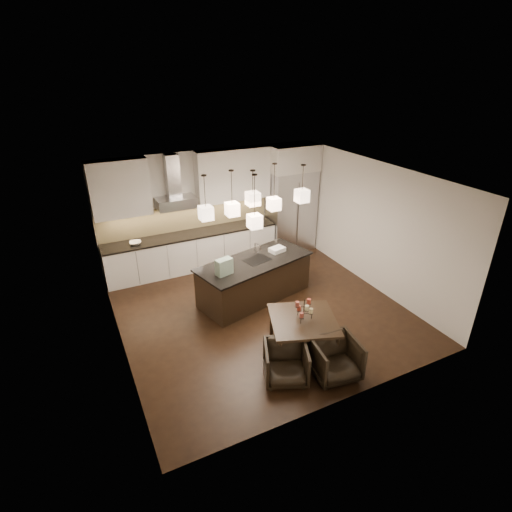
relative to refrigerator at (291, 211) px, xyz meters
name	(u,v)px	position (x,y,z in m)	size (l,w,h in m)	color
floor	(260,310)	(-2.10, -2.38, -1.08)	(5.50, 5.50, 0.02)	black
ceiling	(261,176)	(-2.10, -2.38, 1.73)	(5.50, 5.50, 0.02)	white
wall_back	(211,207)	(-2.10, 0.38, 0.32)	(5.50, 0.02, 2.80)	silver
wall_front	(352,325)	(-2.10, -5.14, 0.32)	(5.50, 0.02, 2.80)	silver
wall_left	(111,279)	(-4.86, -2.38, 0.32)	(0.02, 5.50, 2.80)	silver
wall_right	(373,225)	(0.66, -2.38, 0.32)	(0.02, 5.50, 2.80)	silver
refrigerator	(291,211)	(0.00, 0.00, 0.00)	(1.20, 0.72, 2.15)	#B7B7BA
fridge_panel	(293,158)	(0.00, 0.00, 1.40)	(1.26, 0.72, 0.65)	silver
lower_cabinets	(193,251)	(-2.73, 0.05, -0.64)	(4.21, 0.62, 0.88)	silver
countertop	(192,234)	(-2.73, 0.05, -0.17)	(4.21, 0.66, 0.04)	black
backsplash	(187,217)	(-2.73, 0.35, 0.16)	(4.21, 0.02, 0.63)	tan
upper_cab_left	(120,189)	(-4.20, 0.19, 1.10)	(1.25, 0.35, 1.25)	silver
upper_cab_right	(233,175)	(-1.55, 0.19, 1.10)	(1.86, 0.35, 1.25)	silver
hood_canopy	(176,203)	(-3.03, 0.10, 0.65)	(0.90, 0.52, 0.24)	#B7B7BA
hood_chimney	(172,176)	(-3.03, 0.21, 1.24)	(0.30, 0.28, 0.96)	#B7B7BA
fruit_bowl	(135,243)	(-4.07, 0.00, -0.12)	(0.26, 0.26, 0.06)	silver
island_body	(254,280)	(-1.99, -1.87, -0.65)	(2.40, 0.96, 0.85)	black
island_top	(254,261)	(-1.99, -1.87, -0.21)	(2.48, 1.04, 0.04)	black
faucet	(255,250)	(-1.92, -1.76, -0.01)	(0.10, 0.23, 0.37)	silver
tote_bag	(224,267)	(-2.77, -2.15, -0.03)	(0.33, 0.17, 0.33)	#245A31
food_container	(277,250)	(-1.35, -1.69, -0.14)	(0.33, 0.23, 0.10)	silver
dining_table	(302,335)	(-2.02, -3.86, -0.74)	(1.11, 1.11, 0.66)	black
candelabra	(304,309)	(-2.02, -3.86, -0.22)	(0.32, 0.32, 0.39)	black
candle_a	(311,311)	(-1.90, -3.90, -0.25)	(0.07, 0.07, 0.09)	beige
candle_b	(299,308)	(-2.04, -3.74, -0.25)	(0.07, 0.07, 0.09)	#BD402D
candle_c	(302,315)	(-2.12, -3.94, -0.25)	(0.07, 0.07, 0.09)	#AF4C3E
candle_d	(309,301)	(-1.90, -3.82, -0.11)	(0.07, 0.07, 0.09)	#BD402D
candle_e	(297,304)	(-2.12, -3.80, -0.11)	(0.07, 0.07, 0.09)	#AF4C3E
candle_f	(307,308)	(-2.04, -3.97, -0.11)	(0.07, 0.07, 0.09)	beige
armchair_left	(286,363)	(-2.63, -4.34, -0.76)	(0.68, 0.70, 0.63)	black
armchair_right	(335,358)	(-1.88, -4.62, -0.74)	(0.72, 0.74, 0.67)	black
pendant_a	(206,213)	(-2.97, -1.81, 1.00)	(0.24, 0.24, 0.26)	beige
pendant_b	(232,209)	(-2.38, -1.70, 0.95)	(0.24, 0.24, 0.26)	beige
pendant_c	(253,199)	(-2.02, -1.87, 1.16)	(0.24, 0.24, 0.26)	beige
pendant_d	(274,204)	(-1.38, -1.56, 0.87)	(0.24, 0.24, 0.26)	beige
pendant_e	(302,196)	(-0.92, -1.92, 1.08)	(0.24, 0.24, 0.26)	beige
pendant_f	(255,221)	(-2.12, -2.17, 0.81)	(0.24, 0.24, 0.26)	beige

